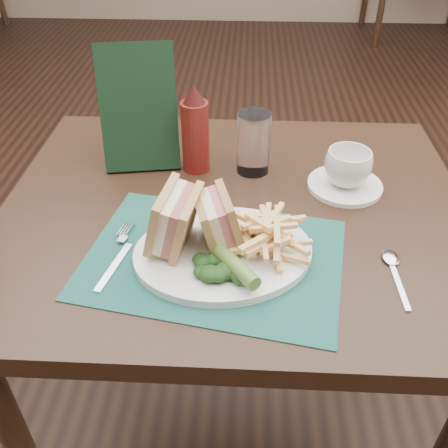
# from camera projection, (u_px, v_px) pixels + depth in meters

# --- Properties ---
(floor) EXTENTS (7.00, 7.00, 0.00)m
(floor) POSITION_uv_depth(u_px,v_px,m) (237.00, 294.00, 1.81)
(floor) COLOR black
(floor) RESTS_ON ground
(wall_back) EXTENTS (6.00, 0.00, 6.00)m
(wall_back) POSITION_uv_depth(u_px,v_px,m) (248.00, 21.00, 4.59)
(wall_back) COLOR gray
(wall_back) RESTS_ON ground
(table_main) EXTENTS (0.90, 0.75, 0.75)m
(table_main) POSITION_uv_depth(u_px,v_px,m) (233.00, 334.00, 1.19)
(table_main) COLOR black
(table_main) RESTS_ON ground
(placemat) EXTENTS (0.47, 0.37, 0.00)m
(placemat) POSITION_uv_depth(u_px,v_px,m) (214.00, 258.00, 0.84)
(placemat) COLOR #184E45
(placemat) RESTS_ON table_main
(plate) EXTENTS (0.34, 0.30, 0.01)m
(plate) POSITION_uv_depth(u_px,v_px,m) (223.00, 253.00, 0.84)
(plate) COLOR white
(plate) RESTS_ON placemat
(sandwich_half_a) EXTENTS (0.09, 0.12, 0.11)m
(sandwich_half_a) POSITION_uv_depth(u_px,v_px,m) (162.00, 217.00, 0.81)
(sandwich_half_a) COLOR tan
(sandwich_half_a) RESTS_ON plate
(sandwich_half_b) EXTENTS (0.10, 0.11, 0.10)m
(sandwich_half_b) POSITION_uv_depth(u_px,v_px,m) (205.00, 221.00, 0.81)
(sandwich_half_b) COLOR tan
(sandwich_half_b) RESTS_ON plate
(kale_garnish) EXTENTS (0.11, 0.08, 0.03)m
(kale_garnish) POSITION_uv_depth(u_px,v_px,m) (220.00, 266.00, 0.78)
(kale_garnish) COLOR #153212
(kale_garnish) RESTS_ON plate
(pickle_spear) EXTENTS (0.09, 0.11, 0.03)m
(pickle_spear) POSITION_uv_depth(u_px,v_px,m) (232.00, 263.00, 0.77)
(pickle_spear) COLOR #4E6F2A
(pickle_spear) RESTS_ON plate
(fries_pile) EXTENTS (0.18, 0.20, 0.06)m
(fries_pile) POSITION_uv_depth(u_px,v_px,m) (268.00, 232.00, 0.82)
(fries_pile) COLOR #F9CB7C
(fries_pile) RESTS_ON plate
(fork) EXTENTS (0.07, 0.17, 0.01)m
(fork) POSITION_uv_depth(u_px,v_px,m) (118.00, 253.00, 0.84)
(fork) COLOR silver
(fork) RESTS_ON placemat
(spoon) EXTENTS (0.04, 0.15, 0.01)m
(spoon) POSITION_uv_depth(u_px,v_px,m) (397.00, 275.00, 0.80)
(spoon) COLOR silver
(spoon) RESTS_ON table_main
(saucer) EXTENTS (0.16, 0.16, 0.01)m
(saucer) POSITION_uv_depth(u_px,v_px,m) (345.00, 185.00, 1.01)
(saucer) COLOR white
(saucer) RESTS_ON table_main
(coffee_cup) EXTENTS (0.13, 0.13, 0.07)m
(coffee_cup) POSITION_uv_depth(u_px,v_px,m) (348.00, 168.00, 0.98)
(coffee_cup) COLOR white
(coffee_cup) RESTS_ON saucer
(drinking_glass) EXTENTS (0.08, 0.08, 0.13)m
(drinking_glass) POSITION_uv_depth(u_px,v_px,m) (253.00, 143.00, 1.03)
(drinking_glass) COLOR white
(drinking_glass) RESTS_ON table_main
(ketchup_bottle) EXTENTS (0.06, 0.06, 0.19)m
(ketchup_bottle) POSITION_uv_depth(u_px,v_px,m) (195.00, 129.00, 1.01)
(ketchup_bottle) COLOR #5E1310
(ketchup_bottle) RESTS_ON table_main
(check_presenter) EXTENTS (0.17, 0.12, 0.25)m
(check_presenter) POSITION_uv_depth(u_px,v_px,m) (139.00, 108.00, 1.02)
(check_presenter) COLOR black
(check_presenter) RESTS_ON table_main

